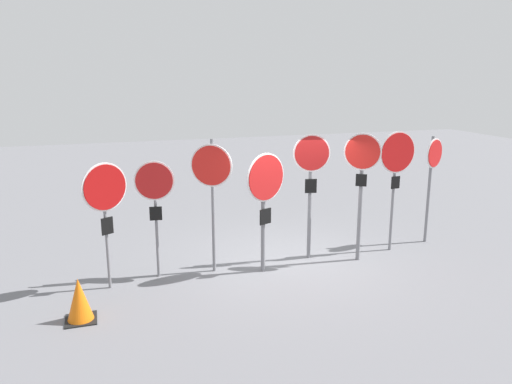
% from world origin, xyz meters
% --- Properties ---
extents(ground_plane, '(40.00, 40.00, 0.00)m').
position_xyz_m(ground_plane, '(0.00, 0.00, 0.00)').
color(ground_plane, slate).
extents(stop_sign_0, '(0.76, 0.43, 2.30)m').
position_xyz_m(stop_sign_0, '(-3.48, -0.17, 1.73)').
color(stop_sign_0, slate).
rests_on(stop_sign_0, ground).
extents(stop_sign_1, '(0.73, 0.15, 2.24)m').
position_xyz_m(stop_sign_1, '(-2.60, 0.09, 1.69)').
color(stop_sign_1, slate).
rests_on(stop_sign_1, ground).
extents(stop_sign_2, '(0.71, 0.43, 2.60)m').
position_xyz_m(stop_sign_2, '(-1.55, 0.03, 1.90)').
color(stop_sign_2, slate).
rests_on(stop_sign_2, ground).
extents(stop_sign_3, '(0.85, 0.40, 2.34)m').
position_xyz_m(stop_sign_3, '(-0.60, -0.28, 1.63)').
color(stop_sign_3, slate).
rests_on(stop_sign_3, ground).
extents(stop_sign_4, '(0.74, 0.20, 2.61)m').
position_xyz_m(stop_sign_4, '(0.52, 0.12, 1.86)').
color(stop_sign_4, slate).
rests_on(stop_sign_4, ground).
extents(stop_sign_5, '(0.64, 0.41, 2.64)m').
position_xyz_m(stop_sign_5, '(1.43, -0.29, 1.85)').
color(stop_sign_5, slate).
rests_on(stop_sign_5, ground).
extents(stop_sign_6, '(0.88, 0.15, 2.61)m').
position_xyz_m(stop_sign_6, '(2.43, 0.01, 1.97)').
color(stop_sign_6, slate).
rests_on(stop_sign_6, ground).
extents(stop_sign_7, '(0.61, 0.32, 2.44)m').
position_xyz_m(stop_sign_7, '(3.52, 0.25, 1.76)').
color(stop_sign_7, slate).
rests_on(stop_sign_7, ground).
extents(traffic_cone_0, '(0.48, 0.48, 0.70)m').
position_xyz_m(traffic_cone_0, '(-3.98, -1.25, 0.35)').
color(traffic_cone_0, black).
rests_on(traffic_cone_0, ground).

